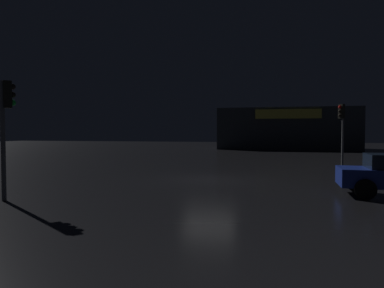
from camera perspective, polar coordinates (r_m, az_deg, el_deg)
ground_plane at (r=16.48m, az=2.86°, el=-6.12°), size 120.00×120.00×0.00m
store_building at (r=47.99m, az=15.68°, el=2.50°), size 18.05×8.17×5.50m
traffic_signal_main at (r=23.34m, az=24.13°, el=3.46°), size 0.42×0.42×4.10m
traffic_signal_cross_left at (r=13.04m, az=-29.10°, el=4.06°), size 0.42×0.42×4.08m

